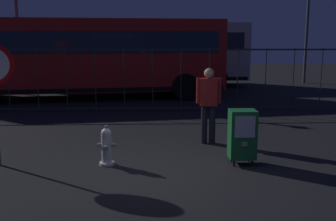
% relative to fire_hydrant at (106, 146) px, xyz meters
% --- Properties ---
extents(ground_plane, '(60.00, 60.00, 0.00)m').
position_rel_fire_hydrant_xyz_m(ground_plane, '(0.86, -0.56, -0.35)').
color(ground_plane, black).
extents(fire_hydrant, '(0.33, 0.31, 0.75)m').
position_rel_fire_hydrant_xyz_m(fire_hydrant, '(0.00, 0.00, 0.00)').
color(fire_hydrant, silver).
rests_on(fire_hydrant, ground_plane).
extents(newspaper_box_primary, '(0.48, 0.42, 1.02)m').
position_rel_fire_hydrant_xyz_m(newspaper_box_primary, '(2.50, -0.04, 0.22)').
color(newspaper_box_primary, black).
rests_on(newspaper_box_primary, ground_plane).
extents(pedestrian, '(0.55, 0.22, 1.67)m').
position_rel_fire_hydrant_xyz_m(pedestrian, '(2.08, 1.50, 0.60)').
color(pedestrian, black).
rests_on(pedestrian, ground_plane).
extents(fence_barrier, '(18.03, 0.04, 2.00)m').
position_rel_fire_hydrant_xyz_m(fence_barrier, '(0.86, 5.57, 0.67)').
color(fence_barrier, '#2D2D33').
rests_on(fence_barrier, ground_plane).
extents(bus_near, '(10.74, 3.85, 3.00)m').
position_rel_fire_hydrant_xyz_m(bus_near, '(-1.73, 8.57, 1.36)').
color(bus_near, red).
rests_on(bus_near, ground_plane).
extents(bus_far, '(10.56, 2.99, 3.00)m').
position_rel_fire_hydrant_xyz_m(bus_far, '(0.09, 12.54, 1.36)').
color(bus_far, beige).
rests_on(bus_far, ground_plane).
extents(street_light_near_right, '(0.32, 0.32, 7.06)m').
position_rel_fire_hydrant_xyz_m(street_light_near_right, '(8.71, 13.55, 3.74)').
color(street_light_near_right, '#4C4F54').
rests_on(street_light_near_right, ground_plane).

